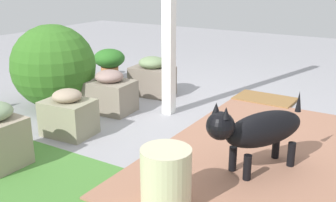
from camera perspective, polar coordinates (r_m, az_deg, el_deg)
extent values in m
plane|color=#95949A|center=(3.77, 0.72, -2.91)|extent=(12.00, 12.00, 0.00)
cube|color=#9C6A53|center=(3.14, 15.92, -7.91)|extent=(1.80, 2.40, 0.02)
cube|color=gray|center=(4.55, -2.24, 2.86)|extent=(0.49, 0.36, 0.32)
ellipsoid|color=#728A5F|center=(4.50, -2.28, 5.48)|extent=(0.30, 0.30, 0.14)
cube|color=gray|center=(4.03, -8.23, 0.66)|extent=(0.48, 0.38, 0.31)
ellipsoid|color=gray|center=(3.98, -8.36, 3.48)|extent=(0.28, 0.28, 0.13)
cube|color=gray|center=(3.52, -13.94, -2.31)|extent=(0.44, 0.35, 0.30)
ellipsoid|color=tan|center=(3.46, -14.18, 0.73)|extent=(0.25, 0.25, 0.11)
sphere|color=#336820|center=(4.23, -15.97, 4.75)|extent=(0.85, 0.85, 0.85)
cylinder|color=#BB7242|center=(5.20, -8.26, 3.85)|extent=(0.22, 0.22, 0.19)
ellipsoid|color=#2B6822|center=(5.15, -8.36, 6.04)|extent=(0.39, 0.39, 0.24)
cylinder|color=#B05B3C|center=(5.20, -14.32, 3.81)|extent=(0.25, 0.25, 0.24)
cylinder|color=#3A6A2F|center=(5.13, -14.60, 7.36)|extent=(0.14, 0.14, 0.41)
ellipsoid|color=black|center=(2.83, 13.57, -3.86)|extent=(0.50, 0.68, 0.24)
sphere|color=black|center=(2.56, 7.46, -3.51)|extent=(0.18, 0.18, 0.18)
cone|color=black|center=(2.48, 8.26, -1.67)|extent=(0.05, 0.05, 0.08)
cone|color=black|center=(2.56, 6.87, -1.02)|extent=(0.05, 0.05, 0.08)
cylinder|color=black|center=(2.74, 11.20, -9.42)|extent=(0.05, 0.05, 0.20)
cylinder|color=black|center=(2.84, 9.19, -8.25)|extent=(0.05, 0.05, 0.20)
cylinder|color=black|center=(3.00, 17.12, -7.41)|extent=(0.05, 0.05, 0.20)
cylinder|color=black|center=(3.09, 15.08, -6.43)|extent=(0.05, 0.05, 0.20)
cone|color=black|center=(2.99, 18.12, -0.05)|extent=(0.04, 0.04, 0.15)
cylinder|color=beige|center=(2.37, -0.28, -11.04)|extent=(0.30, 0.30, 0.38)
cube|color=olive|center=(4.49, 13.60, 0.25)|extent=(0.63, 0.41, 0.03)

